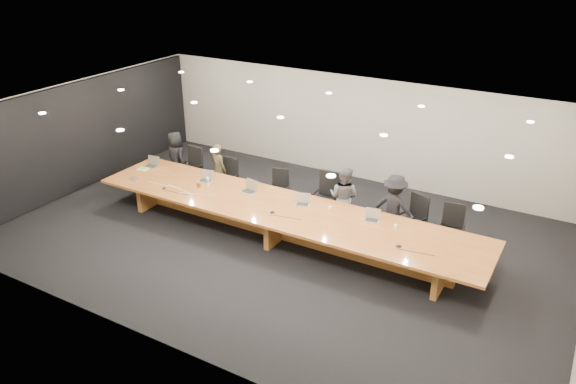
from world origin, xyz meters
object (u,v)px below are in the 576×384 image
(water_bottle, at_px, (208,181))
(mic_right, at_px, (399,246))
(paper_cup_near, at_px, (330,208))
(laptop_b, at_px, (205,176))
(chair_left, at_px, (227,178))
(conference_table, at_px, (281,217))
(person_c, at_px, (344,197))
(chair_mid_left, at_px, (279,189))
(av_box, at_px, (134,179))
(chair_right, at_px, (412,219))
(person_a, at_px, (176,158))
(mic_left, at_px, (164,188))
(laptop_e, at_px, (372,216))
(person_d, at_px, (394,207))
(laptop_c, at_px, (248,187))
(chair_far_left, at_px, (190,168))
(paper_cup_far, at_px, (396,226))
(amber_mug, at_px, (199,185))
(laptop_a, at_px, (151,162))
(chair_far_right, at_px, (451,229))
(chair_mid_right, at_px, (326,198))
(mic_center, at_px, (272,212))
(laptop_d, at_px, (303,200))
(person_b, at_px, (219,170))

(water_bottle, bearing_deg, mic_right, -5.56)
(paper_cup_near, bearing_deg, laptop_b, -178.25)
(chair_left, bearing_deg, conference_table, -31.66)
(person_c, bearing_deg, mic_right, 141.71)
(chair_mid_left, relative_size, laptop_b, 3.03)
(av_box, bearing_deg, chair_right, 16.97)
(chair_right, distance_m, person_a, 6.51)
(chair_left, height_order, mic_left, chair_left)
(av_box, bearing_deg, water_bottle, 20.61)
(chair_mid_left, height_order, laptop_e, chair_mid_left)
(person_a, bearing_deg, person_d, -163.59)
(person_a, bearing_deg, paper_cup_near, -173.13)
(conference_table, height_order, person_d, person_d)
(person_d, bearing_deg, chair_right, -173.03)
(laptop_c, bearing_deg, chair_far_left, 171.62)
(chair_left, xyz_separation_m, person_a, (-1.67, 0.03, 0.20))
(paper_cup_far, bearing_deg, amber_mug, -175.46)
(conference_table, height_order, amber_mug, amber_mug)
(mic_right, bearing_deg, conference_table, 173.43)
(amber_mug, relative_size, paper_cup_far, 1.30)
(amber_mug, bearing_deg, laptop_a, 167.95)
(chair_far_right, xyz_separation_m, person_d, (-1.25, -0.02, 0.21))
(person_c, xyz_separation_m, laptop_e, (1.00, -0.81, 0.14))
(chair_mid_right, distance_m, mic_center, 1.61)
(laptop_a, relative_size, laptop_d, 1.06)
(person_a, relative_size, paper_cup_near, 17.32)
(chair_mid_left, relative_size, paper_cup_near, 12.13)
(mic_left, relative_size, mic_right, 0.88)
(water_bottle, xyz_separation_m, mic_right, (4.87, -0.47, -0.09))
(paper_cup_far, relative_size, mic_left, 0.76)
(paper_cup_far, xyz_separation_m, mic_center, (-2.50, -0.64, -0.03))
(paper_cup_far, bearing_deg, conference_table, -171.99)
(chair_mid_right, relative_size, av_box, 6.62)
(chair_far_left, distance_m, chair_mid_left, 2.65)
(water_bottle, xyz_separation_m, av_box, (-1.76, -0.60, -0.09))
(paper_cup_near, height_order, mic_left, paper_cup_near)
(chair_mid_right, bearing_deg, av_box, -163.54)
(laptop_b, distance_m, av_box, 1.74)
(chair_far_left, distance_m, amber_mug, 1.75)
(chair_mid_left, relative_size, laptop_e, 3.21)
(chair_right, xyz_separation_m, person_d, (-0.42, -0.04, 0.20))
(laptop_b, bearing_deg, chair_far_left, 132.27)
(laptop_d, xyz_separation_m, water_bottle, (-2.44, -0.18, -0.02))
(chair_mid_right, height_order, mic_right, chair_mid_right)
(person_b, xyz_separation_m, water_bottle, (0.47, -1.05, 0.17))
(laptop_c, height_order, av_box, laptop_c)
(chair_mid_right, relative_size, laptop_e, 3.87)
(person_a, bearing_deg, laptop_c, 178.55)
(person_b, bearing_deg, mic_right, 179.18)
(chair_right, xyz_separation_m, mic_center, (-2.56, -1.59, 0.22))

